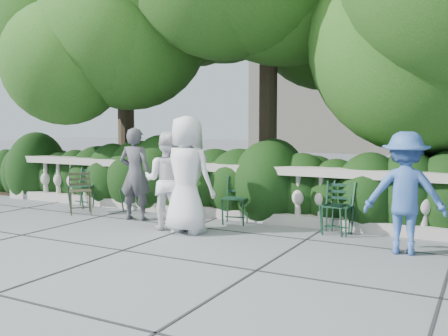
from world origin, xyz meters
The scene contains 14 objects.
ground centered at (0.00, 0.00, 0.00)m, with size 90.00×90.00×0.00m, color #5A5D63.
balustrade centered at (0.00, 1.80, 0.49)m, with size 12.00×0.44×1.00m.
shrub_hedge centered at (0.00, 3.00, 0.00)m, with size 15.00×2.60×1.70m, color black, non-canonical shape.
tree_canopy centered at (0.69, 3.19, 3.96)m, with size 15.04×6.52×6.78m.
chair_a centered at (-2.32, 1.32, 0.00)m, with size 0.44×0.48×0.84m, color black, non-canonical shape.
chair_b centered at (-3.57, 1.25, 0.00)m, with size 0.44×0.48×0.84m, color black, non-canonical shape.
chair_c centered at (0.06, 1.22, 0.00)m, with size 0.44×0.48×0.84m, color black, non-canonical shape.
chair_d centered at (1.80, 1.22, 0.00)m, with size 0.44×0.48×0.84m, color black, non-canonical shape.
chair_f centered at (1.75, 1.27, 0.00)m, with size 0.44×0.48×0.84m, color black, non-canonical shape.
chair_weathered centered at (-2.94, 0.74, 0.00)m, with size 0.44×0.48×0.84m, color black, non-canonical shape.
person_businessman centered at (-0.33, 0.38, 0.93)m, with size 0.91×0.59×1.85m, color silver.
person_woman_grey centered at (-1.72, 0.85, 0.83)m, with size 0.61×0.40×1.66m, color #414045.
person_casual_man centered at (-0.78, 0.48, 0.80)m, with size 0.78×0.61×1.60m, color silver.
person_older_blue centered at (2.90, 0.68, 0.81)m, with size 1.05×0.60×1.63m, color #33589B.
Camera 1 is at (3.88, -6.24, 1.72)m, focal length 40.00 mm.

